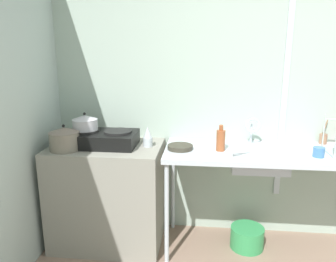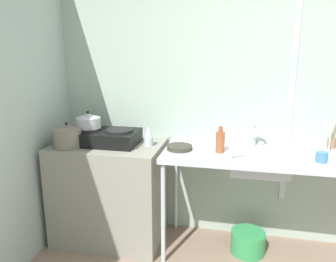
# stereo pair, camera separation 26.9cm
# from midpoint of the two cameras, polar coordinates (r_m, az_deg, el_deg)

# --- Properties ---
(wall_back) EXTENTS (5.11, 0.10, 2.60)m
(wall_back) POSITION_cam_midpoint_polar(r_m,az_deg,el_deg) (3.04, 19.22, 5.79)
(wall_back) COLOR #A7BBAC
(wall_back) RESTS_ON ground
(wall_metal_strip) EXTENTS (0.05, 0.01, 2.08)m
(wall_metal_strip) POSITION_cam_midpoint_polar(r_m,az_deg,el_deg) (2.95, 17.44, 8.23)
(wall_metal_strip) COLOR silver
(counter_concrete) EXTENTS (0.94, 0.63, 0.90)m
(counter_concrete) POSITION_cam_midpoint_polar(r_m,az_deg,el_deg) (3.01, -12.98, -10.76)
(counter_concrete) COLOR gray
(counter_concrete) RESTS_ON ground
(counter_sink) EXTENTS (1.67, 0.63, 0.90)m
(counter_sink) POSITION_cam_midpoint_polar(r_m,az_deg,el_deg) (2.74, 14.30, -4.66)
(counter_sink) COLOR silver
(counter_sink) RESTS_ON ground
(stove) EXTENTS (0.59, 0.36, 0.14)m
(stove) POSITION_cam_midpoint_polar(r_m,az_deg,el_deg) (2.85, -14.14, -1.29)
(stove) COLOR black
(stove) RESTS_ON counter_concrete
(pot_on_left_burner) EXTENTS (0.21, 0.21, 0.15)m
(pot_on_left_burner) POSITION_cam_midpoint_polar(r_m,az_deg,el_deg) (2.87, -16.94, 1.42)
(pot_on_left_burner) COLOR silver
(pot_on_left_burner) RESTS_ON stove
(pot_beside_stove) EXTENTS (0.24, 0.24, 0.21)m
(pot_beside_stove) POSITION_cam_midpoint_polar(r_m,az_deg,el_deg) (2.81, -20.31, -1.30)
(pot_beside_stove) COLOR slate
(pot_beside_stove) RESTS_ON counter_concrete
(percolator) EXTENTS (0.08, 0.08, 0.17)m
(percolator) POSITION_cam_midpoint_polar(r_m,az_deg,el_deg) (2.75, -6.37, -1.04)
(percolator) COLOR silver
(percolator) RESTS_ON counter_concrete
(sink_basin) EXTENTS (0.44, 0.37, 0.15)m
(sink_basin) POSITION_cam_midpoint_polar(r_m,az_deg,el_deg) (2.73, 12.77, -4.89)
(sink_basin) COLOR silver
(sink_basin) RESTS_ON counter_sink
(faucet) EXTENTS (0.13, 0.07, 0.24)m
(faucet) POSITION_cam_midpoint_polar(r_m,az_deg,el_deg) (2.83, 11.93, 0.66)
(faucet) COLOR silver
(faucet) RESTS_ON counter_sink
(frying_pan) EXTENTS (0.21, 0.21, 0.04)m
(frying_pan) POSITION_cam_midpoint_polar(r_m,az_deg,el_deg) (2.68, -0.73, -2.87)
(frying_pan) COLOR #3A362B
(frying_pan) RESTS_ON counter_sink
(cup_by_rack) EXTENTS (0.08, 0.08, 0.08)m
(cup_by_rack) POSITION_cam_midpoint_polar(r_m,az_deg,el_deg) (2.68, 22.30, -3.47)
(cup_by_rack) COLOR #4376B1
(cup_by_rack) RESTS_ON counter_sink
(small_bowl_on_drainboard) EXTENTS (0.10, 0.10, 0.04)m
(small_bowl_on_drainboard) POSITION_cam_midpoint_polar(r_m,az_deg,el_deg) (2.76, 18.94, -3.13)
(small_bowl_on_drainboard) COLOR white
(small_bowl_on_drainboard) RESTS_ON counter_sink
(bottle_by_sink) EXTENTS (0.07, 0.07, 0.21)m
(bottle_by_sink) POSITION_cam_midpoint_polar(r_m,az_deg,el_deg) (2.64, 6.33, -1.60)
(bottle_by_sink) COLOR #9D512D
(bottle_by_sink) RESTS_ON counter_sink
(utensil_jar) EXTENTS (0.07, 0.06, 0.22)m
(utensil_jar) POSITION_cam_midpoint_polar(r_m,az_deg,el_deg) (3.07, 23.27, -1.23)
(utensil_jar) COLOR #9A6F53
(utensil_jar) RESTS_ON counter_sink
(bucket_on_floor) EXTENTS (0.29, 0.29, 0.19)m
(bucket_on_floor) POSITION_cam_midpoint_polar(r_m,az_deg,el_deg) (3.05, 11.09, -17.83)
(bucket_on_floor) COLOR #359A55
(bucket_on_floor) RESTS_ON ground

